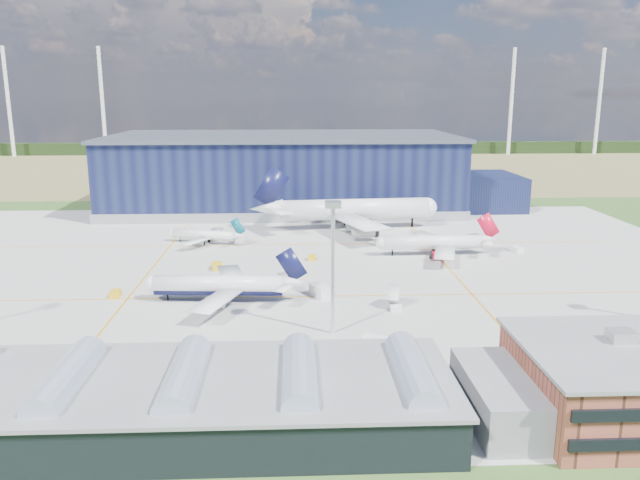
{
  "coord_description": "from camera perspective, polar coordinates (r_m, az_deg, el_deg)",
  "views": [
    {
      "loc": [
        3.47,
        -130.54,
        40.11
      ],
      "look_at": [
        9.6,
        10.08,
        7.12
      ],
      "focal_mm": 35.0,
      "sensor_mm": 36.0,
      "label": 1
    }
  ],
  "objects": [
    {
      "name": "ground",
      "position": [
        136.61,
        -3.85,
        -3.91
      ],
      "size": [
        600.0,
        600.0,
        0.0
      ],
      "primitive_type": "plane",
      "color": "#2A531F",
      "rests_on": "ground"
    },
    {
      "name": "apron",
      "position": [
        146.19,
        -3.76,
        -2.75
      ],
      "size": [
        220.0,
        160.0,
        0.08
      ],
      "color": "#9B9A96",
      "rests_on": "ground"
    },
    {
      "name": "farmland",
      "position": [
        352.84,
        -3.06,
        6.65
      ],
      "size": [
        600.0,
        220.0,
        0.01
      ],
      "primitive_type": "cube",
      "color": "olive",
      "rests_on": "ground"
    },
    {
      "name": "treeline",
      "position": [
        432.06,
        -2.98,
        8.38
      ],
      "size": [
        600.0,
        8.0,
        8.0
      ],
      "primitive_type": "cube",
      "color": "black",
      "rests_on": "ground"
    },
    {
      "name": "hangar",
      "position": [
        227.14,
        -2.66,
        5.97
      ],
      "size": [
        145.0,
        62.0,
        26.1
      ],
      "color": "#101437",
      "rests_on": "ground"
    },
    {
      "name": "glass_concourse",
      "position": [
        80.0,
        -9.63,
        -14.09
      ],
      "size": [
        78.0,
        23.0,
        8.6
      ],
      "color": "black",
      "rests_on": "ground"
    },
    {
      "name": "light_mast_center",
      "position": [
        103.73,
        1.18,
        -0.57
      ],
      "size": [
        2.6,
        2.6,
        23.0
      ],
      "color": "silver",
      "rests_on": "ground"
    },
    {
      "name": "airliner_navy",
      "position": [
        124.42,
        -9.28,
        -3.2
      ],
      "size": [
        35.11,
        34.45,
        10.75
      ],
      "primitive_type": null,
      "rotation": [
        0.0,
        0.0,
        3.07
      ],
      "color": "white",
      "rests_on": "ground"
    },
    {
      "name": "airliner_red",
      "position": [
        160.38,
        10.25,
        0.44
      ],
      "size": [
        33.05,
        32.36,
        10.59
      ],
      "primitive_type": null,
      "rotation": [
        0.0,
        0.0,
        3.16
      ],
      "color": "white",
      "rests_on": "ground"
    },
    {
      "name": "airliner_widebody",
      "position": [
        189.0,
        3.23,
        3.81
      ],
      "size": [
        62.06,
        60.92,
        18.75
      ],
      "primitive_type": null,
      "rotation": [
        0.0,
        0.0,
        0.09
      ],
      "color": "white",
      "rests_on": "ground"
    },
    {
      "name": "airliner_regional",
      "position": [
        173.84,
        -10.6,
        0.9
      ],
      "size": [
        28.87,
        28.54,
        7.54
      ],
      "primitive_type": null,
      "rotation": [
        0.0,
        0.0,
        2.83
      ],
      "color": "white",
      "rests_on": "ground"
    },
    {
      "name": "gse_tug_a",
      "position": [
        148.19,
        -9.39,
        -2.38
      ],
      "size": [
        2.98,
        4.12,
        1.56
      ],
      "primitive_type": "cube",
      "rotation": [
        0.0,
        0.0,
        0.2
      ],
      "color": "gold",
      "rests_on": "ground"
    },
    {
      "name": "gse_tug_b",
      "position": [
        133.46,
        -18.19,
        -4.69
      ],
      "size": [
        2.19,
        3.13,
        1.31
      ],
      "primitive_type": "cube",
      "rotation": [
        0.0,
        0.0,
        0.06
      ],
      "color": "gold",
      "rests_on": "ground"
    },
    {
      "name": "gse_van_a",
      "position": [
        100.72,
        5.49,
        -9.57
      ],
      "size": [
        6.21,
        4.73,
        2.48
      ],
      "primitive_type": "cube",
      "rotation": [
        0.0,
        0.0,
        1.12
      ],
      "color": "white",
      "rests_on": "ground"
    },
    {
      "name": "gse_cart_a",
      "position": [
        170.21,
        17.57,
        -0.83
      ],
      "size": [
        2.94,
        3.67,
        1.39
      ],
      "primitive_type": "cube",
      "rotation": [
        0.0,
        0.0,
        0.28
      ],
      "color": "white",
      "rests_on": "ground"
    },
    {
      "name": "gse_van_b",
      "position": [
        126.63,
        -0.0,
        -4.69
      ],
      "size": [
        4.58,
        5.87,
        2.45
      ],
      "primitive_type": "cube",
      "rotation": [
        0.0,
        0.0,
        0.46
      ],
      "color": "white",
      "rests_on": "ground"
    },
    {
      "name": "gse_tug_c",
      "position": [
        154.33,
        -0.73,
        -1.64
      ],
      "size": [
        2.29,
        3.12,
        1.24
      ],
      "primitive_type": "cube",
      "rotation": [
        0.0,
        0.0,
        -0.2
      ],
      "color": "gold",
      "rests_on": "ground"
    },
    {
      "name": "gse_cart_b",
      "position": [
        170.4,
        7.29,
        -0.3
      ],
      "size": [
        3.63,
        3.26,
        1.31
      ],
      "primitive_type": "cube",
      "rotation": [
        0.0,
        0.0,
        1.05
      ],
      "color": "white",
      "rests_on": "ground"
    },
    {
      "name": "gse_van_c",
      "position": [
        106.9,
        26.34,
        -9.52
      ],
      "size": [
        6.13,
        4.55,
        2.66
      ],
      "primitive_type": "cube",
      "rotation": [
        0.0,
        0.0,
        1.18
      ],
      "color": "white",
      "rests_on": "ground"
    },
    {
      "name": "airstair",
      "position": [
        121.84,
        6.77,
        -5.36
      ],
      "size": [
        2.91,
        5.1,
        3.07
      ],
      "primitive_type": "cube",
      "rotation": [
        0.0,
        0.0,
        -0.22
      ],
      "color": "white",
      "rests_on": "ground"
    },
    {
      "name": "car_b",
      "position": [
        92.12,
        -9.11,
        -12.37
      ],
      "size": [
        4.0,
        2.39,
        1.24
      ],
      "primitive_type": "imported",
      "rotation": [
        0.0,
        0.0,
        1.87
      ],
      "color": "#99999E",
      "rests_on": "ground"
    }
  ]
}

